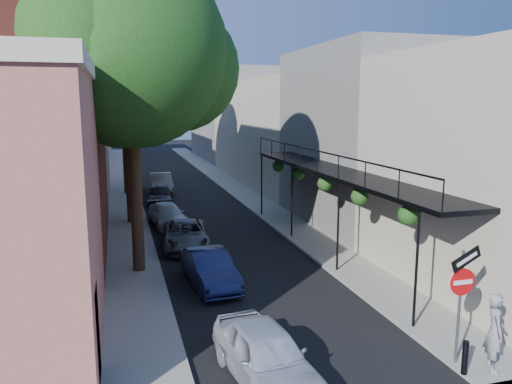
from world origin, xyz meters
TOP-DOWN VIEW (x-y plane):
  - road_surface at (0.00, 30.00)m, footprint 6.00×64.00m
  - sidewalk_left at (-4.00, 30.00)m, footprint 2.00×64.00m
  - sidewalk_right at (4.00, 30.00)m, footprint 2.00×64.00m
  - buildings_left at (-9.30, 28.76)m, footprint 10.10×59.10m
  - buildings_right at (8.99, 29.49)m, footprint 9.80×55.00m
  - sign_post at (3.16, 0.97)m, footprint 0.89×0.17m
  - bollard at (3.00, 0.50)m, footprint 0.14×0.14m
  - oak_near at (-3.37, 10.26)m, footprint 7.48×6.80m
  - oak_mid at (-3.42, 18.23)m, footprint 6.60×6.00m
  - oak_far at (-3.35, 27.27)m, footprint 7.70×7.00m
  - parked_car_a at (-1.40, 1.60)m, footprint 2.03×4.02m
  - parked_car_b at (-1.51, 7.93)m, footprint 1.62×3.83m
  - parked_car_c at (-1.67, 12.82)m, footprint 2.33×4.34m
  - parked_car_d at (-2.04, 17.13)m, footprint 2.06×4.02m
  - parked_car_e at (-1.92, 22.89)m, footprint 1.75×3.79m
  - parked_car_f at (-1.46, 27.11)m, footprint 1.50×4.17m
  - pedestrian at (3.76, 0.50)m, footprint 0.69×0.80m

SIDE VIEW (x-z plane):
  - road_surface at x=0.00m, z-range 0.00..0.01m
  - sidewalk_left at x=-4.00m, z-range 0.00..0.12m
  - sidewalk_right at x=4.00m, z-range 0.00..0.12m
  - bollard at x=3.00m, z-range 0.12..0.92m
  - parked_car_d at x=-2.04m, z-range 0.00..1.12m
  - parked_car_c at x=-1.67m, z-range 0.00..1.16m
  - parked_car_b at x=-1.51m, z-range 0.00..1.23m
  - parked_car_e at x=-1.92m, z-range 0.00..1.26m
  - parked_car_a at x=-1.40m, z-range 0.00..1.31m
  - parked_car_f at x=-1.46m, z-range 0.00..1.37m
  - pedestrian at x=3.76m, z-range 0.12..1.98m
  - sign_post at x=3.16m, z-range 0.54..3.53m
  - buildings_right at x=8.99m, z-range -0.58..9.42m
  - buildings_left at x=-9.30m, z-range -1.06..10.94m
  - oak_mid at x=-3.42m, z-range 1.96..12.16m
  - oak_near at x=-3.37m, z-range 2.17..13.59m
  - oak_far at x=-3.35m, z-range 2.31..14.21m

